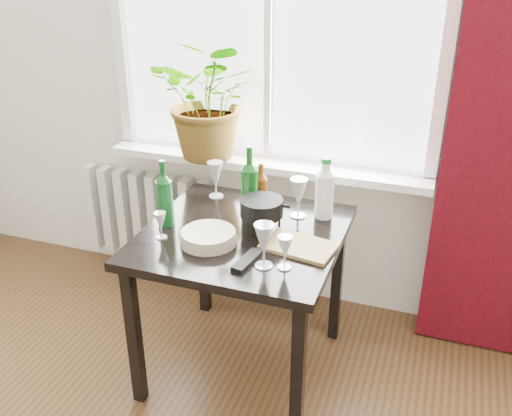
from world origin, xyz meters
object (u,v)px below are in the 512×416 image
(bottle_amber, at_px, (261,188))
(cutting_board, at_px, (299,246))
(wineglass_back_left, at_px, (216,179))
(potted_plant, at_px, (211,99))
(radiator, at_px, (148,216))
(table, at_px, (243,250))
(wineglass_back_center, at_px, (299,197))
(tv_remote, at_px, (247,260))
(cleaning_bottle, at_px, (325,187))
(wineglass_front_right, at_px, (264,245))
(plate_stack, at_px, (208,237))
(wine_bottle_left, at_px, (164,193))
(wineglass_front_left, at_px, (161,225))
(wine_bottle_right, at_px, (250,181))
(wineglass_far_right, at_px, (285,252))
(fondue_pot, at_px, (262,215))

(bottle_amber, bearing_deg, cutting_board, -46.02)
(bottle_amber, height_order, wineglass_back_left, bottle_amber)
(potted_plant, relative_size, bottle_amber, 2.54)
(radiator, bearing_deg, table, -36.54)
(wineglass_back_center, height_order, cutting_board, wineglass_back_center)
(wineglass_back_left, bearing_deg, tv_remote, -56.08)
(cleaning_bottle, relative_size, wineglass_front_right, 1.56)
(wineglass_back_center, height_order, plate_stack, wineglass_back_center)
(radiator, bearing_deg, cutting_board, -31.39)
(potted_plant, xyz_separation_m, cleaning_bottle, (0.67, -0.29, -0.27))
(potted_plant, xyz_separation_m, wine_bottle_left, (0.03, -0.60, -0.26))
(wineglass_front_left, bearing_deg, tv_remote, -9.50)
(wineglass_front_right, xyz_separation_m, wineglass_back_left, (-0.43, 0.54, -0.00))
(wineglass_back_left, bearing_deg, wineglass_front_right, -51.41)
(wine_bottle_right, bearing_deg, radiator, 150.72)
(table, bearing_deg, potted_plant, 123.97)
(wine_bottle_left, bearing_deg, bottle_amber, 36.16)
(potted_plant, height_order, wineglass_back_left, potted_plant)
(potted_plant, bearing_deg, wineglass_front_left, -84.77)
(wineglass_back_left, height_order, tv_remote, wineglass_back_left)
(wineglass_far_right, relative_size, cutting_board, 0.48)
(wine_bottle_right, distance_m, wineglass_back_center, 0.23)
(potted_plant, relative_size, cutting_board, 2.11)
(bottle_amber, xyz_separation_m, wineglass_far_right, (0.25, -0.44, -0.05))
(wineglass_back_left, bearing_deg, cleaning_bottle, -4.19)
(wine_bottle_right, height_order, wineglass_back_center, wine_bottle_right)
(radiator, xyz_separation_m, fondue_pot, (0.92, -0.58, 0.43))
(tv_remote, bearing_deg, radiator, 147.02)
(bottle_amber, height_order, plate_stack, bottle_amber)
(cleaning_bottle, height_order, wineglass_far_right, cleaning_bottle)
(potted_plant, relative_size, plate_stack, 2.57)
(radiator, xyz_separation_m, wine_bottle_right, (0.82, -0.46, 0.53))
(cutting_board, bearing_deg, tv_remote, -132.05)
(fondue_pot, bearing_deg, wineglass_back_center, 41.35)
(potted_plant, height_order, wine_bottle_right, potted_plant)
(wineglass_far_right, distance_m, fondue_pot, 0.33)
(wine_bottle_right, bearing_deg, cutting_board, -36.77)
(bottle_amber, bearing_deg, wineglass_front_left, -129.92)
(wine_bottle_left, distance_m, cutting_board, 0.63)
(potted_plant, relative_size, wineglass_front_left, 5.11)
(potted_plant, height_order, cutting_board, potted_plant)
(cleaning_bottle, xyz_separation_m, wineglass_far_right, (-0.04, -0.49, -0.07))
(tv_remote, bearing_deg, potted_plant, 130.46)
(wineglass_back_center, xyz_separation_m, cutting_board, (0.08, -0.28, -0.09))
(wineglass_front_right, bearing_deg, bottle_amber, 110.32)
(wineglass_back_center, relative_size, wineglass_front_left, 1.58)
(cleaning_bottle, xyz_separation_m, wineglass_front_right, (-0.12, -0.50, -0.05))
(plate_stack, xyz_separation_m, tv_remote, (0.21, -0.10, -0.02))
(wineglass_front_left, bearing_deg, radiator, 124.37)
(tv_remote, distance_m, cutting_board, 0.24)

